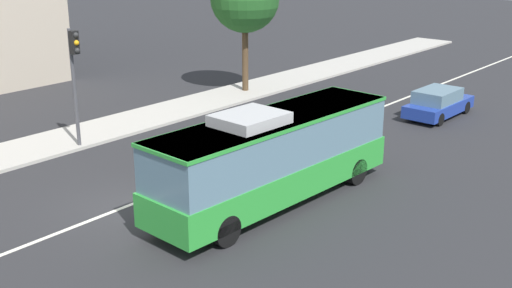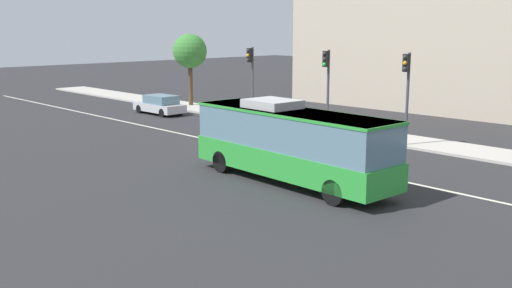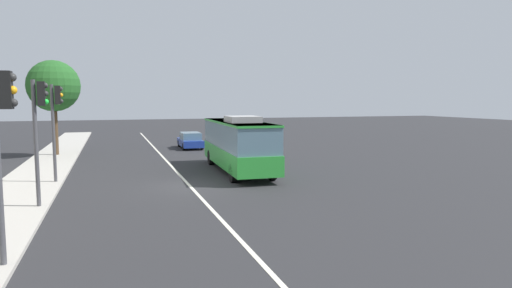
{
  "view_description": "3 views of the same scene",
  "coord_description": "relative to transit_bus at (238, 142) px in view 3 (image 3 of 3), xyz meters",
  "views": [
    {
      "loc": [
        -12.38,
        -16.47,
        8.93
      ],
      "look_at": [
        3.59,
        -2.81,
        1.98
      ],
      "focal_mm": 44.78,
      "sensor_mm": 36.0,
      "label": 1
    },
    {
      "loc": [
        20.28,
        -21.54,
        6.52
      ],
      "look_at": [
        1.8,
        -3.98,
        1.47
      ],
      "focal_mm": 41.39,
      "sensor_mm": 36.0,
      "label": 2
    },
    {
      "loc": [
        -22.15,
        3.76,
        4.4
      ],
      "look_at": [
        2.8,
        -4.53,
        1.76
      ],
      "focal_mm": 30.79,
      "sensor_mm": 36.0,
      "label": 3
    }
  ],
  "objects": [
    {
      "name": "transit_bus",
      "position": [
        0.0,
        0.0,
        0.0
      ],
      "size": [
        10.1,
        2.91,
        3.46
      ],
      "rotation": [
        0.0,
        0.0,
        -0.04
      ],
      "color": "green",
      "rests_on": "ground_plane"
    },
    {
      "name": "traffic_light_near_corner",
      "position": [
        -6.48,
        10.08,
        1.75
      ],
      "size": [
        0.33,
        0.62,
        5.2
      ],
      "rotation": [
        0.0,
        0.0,
        -1.54
      ],
      "color": "#47474C",
      "rests_on": "ground_plane"
    },
    {
      "name": "sidewalk_kerb",
      "position": [
        -3.57,
        11.47,
        -1.74
      ],
      "size": [
        80.0,
        3.23,
        0.14
      ],
      "primitive_type": "cube",
      "color": "#B2ADA3",
      "rests_on": "ground_plane"
    },
    {
      "name": "traffic_light_mid_block",
      "position": [
        -0.86,
        10.06,
        1.75
      ],
      "size": [
        0.33,
        0.62,
        5.2
      ],
      "rotation": [
        0.0,
        0.0,
        -1.54
      ],
      "color": "#47474C",
      "rests_on": "ground_plane"
    },
    {
      "name": "street_tree_kerbside_left",
      "position": [
        11.52,
        11.47,
        3.64
      ],
      "size": [
        3.94,
        3.94,
        7.45
      ],
      "color": "#4C3823",
      "rests_on": "ground_plane"
    },
    {
      "name": "ground_plane",
      "position": [
        -3.57,
        3.62,
        -1.81
      ],
      "size": [
        160.0,
        160.0,
        0.0
      ],
      "primitive_type": "plane",
      "color": "#28282B"
    },
    {
      "name": "traffic_light_far_corner",
      "position": [
        -13.16,
        9.99,
        1.75
      ],
      "size": [
        0.32,
        0.62,
        5.2
      ],
      "rotation": [
        0.0,
        0.0,
        -1.58
      ],
      "color": "#47474C",
      "rests_on": "ground_plane"
    },
    {
      "name": "sedan_blue",
      "position": [
        13.96,
        0.53,
        -1.09
      ],
      "size": [
        4.52,
        1.87,
        1.46
      ],
      "rotation": [
        0.0,
        0.0,
        -0.01
      ],
      "color": "#1E3899",
      "rests_on": "ground_plane"
    },
    {
      "name": "lane_centre_line",
      "position": [
        -3.57,
        3.62,
        -1.8
      ],
      "size": [
        76.0,
        0.16,
        0.01
      ],
      "primitive_type": "cube",
      "color": "silver",
      "rests_on": "ground_plane"
    }
  ]
}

